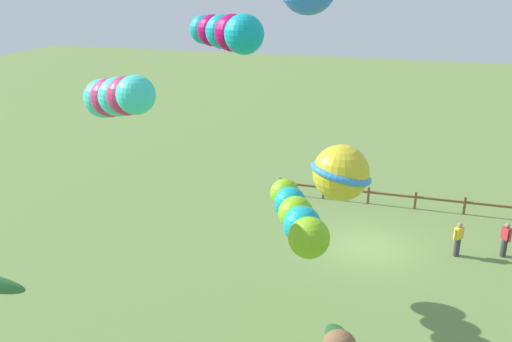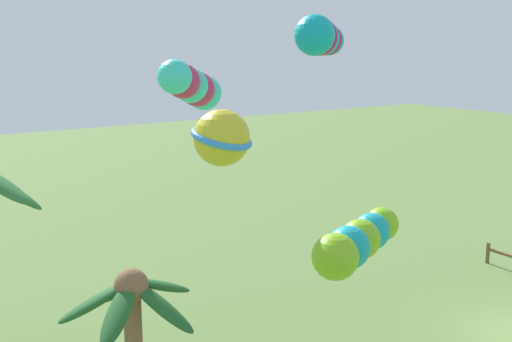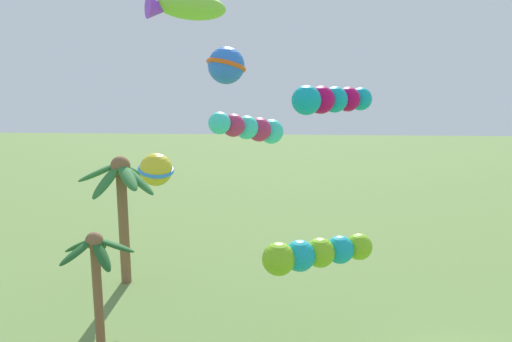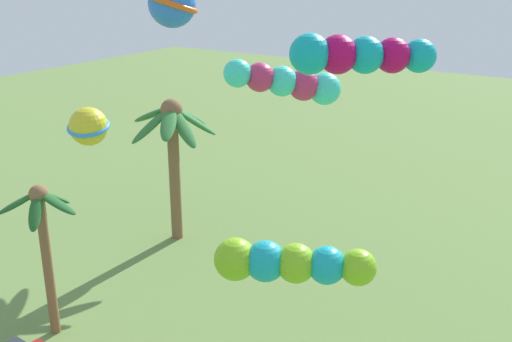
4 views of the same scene
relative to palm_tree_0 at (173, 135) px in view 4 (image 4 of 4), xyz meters
The scene contains 7 objects.
palm_tree_0 is the anchor object (origin of this frame).
palm_tree_1 8.56m from the palm_tree_0, behind, with size 2.50×2.82×5.59m.
kite_ball_0 11.02m from the palm_tree_0, 137.71° to the right, with size 2.07×2.07×1.34m.
kite_tube_1 11.70m from the palm_tree_0, 107.22° to the right, with size 3.43×3.64×1.26m.
kite_tube_2 7.46m from the palm_tree_0, 99.59° to the right, with size 3.50×3.37×1.82m.
kite_ball_3 9.17m from the palm_tree_0, 155.26° to the right, with size 1.76×1.76×1.17m.
kite_tube_5 11.21m from the palm_tree_0, 121.79° to the right, with size 2.78×4.54×1.31m.
Camera 4 is at (-12.07, -1.89, 12.52)m, focal length 42.28 mm.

